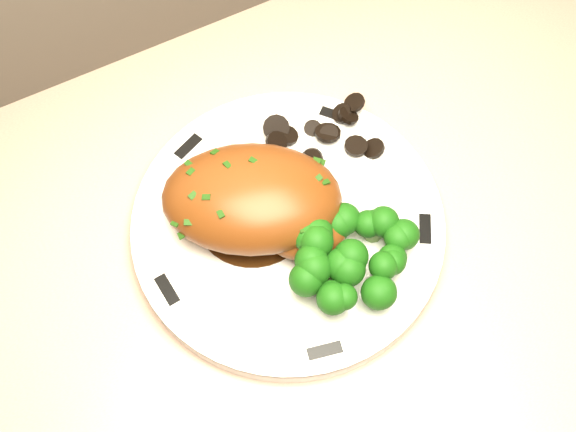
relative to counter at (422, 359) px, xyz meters
name	(u,v)px	position (x,y,z in m)	size (l,w,h in m)	color
counter	(422,359)	(0.00, 0.00, 0.00)	(2.19, 0.72, 1.07)	brown
plate	(288,226)	(-0.18, 0.07, 0.48)	(0.26, 0.26, 0.02)	white
rim_accent_0	(335,115)	(-0.09, 0.15, 0.49)	(0.03, 0.01, 0.00)	black
rim_accent_1	(188,147)	(-0.22, 0.18, 0.49)	(0.03, 0.01, 0.00)	black
rim_accent_2	(167,290)	(-0.29, 0.07, 0.49)	(0.03, 0.01, 0.00)	black
rim_accent_3	(325,351)	(-0.20, -0.03, 0.49)	(0.03, 0.01, 0.00)	black
rim_accent_4	(425,229)	(-0.08, 0.02, 0.49)	(0.03, 0.01, 0.00)	black
gravy_pool	(253,214)	(-0.20, 0.09, 0.49)	(0.10, 0.10, 0.00)	#311909
chicken_breast	(258,202)	(-0.20, 0.09, 0.52)	(0.17, 0.15, 0.06)	brown
mushroom_pile	(324,147)	(-0.12, 0.12, 0.49)	(0.09, 0.06, 0.02)	black
broccoli_florets	(355,257)	(-0.15, 0.01, 0.51)	(0.10, 0.09, 0.04)	#517230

